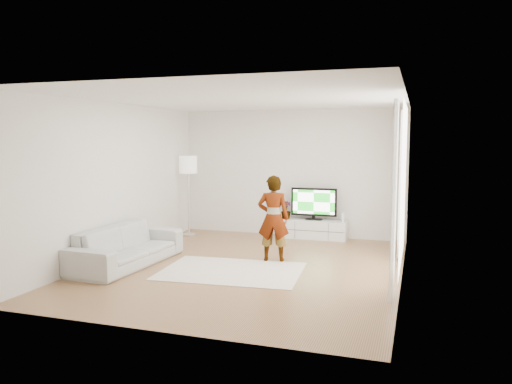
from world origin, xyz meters
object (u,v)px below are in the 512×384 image
(rug, at_px, (231,271))
(floor_lamp, at_px, (188,168))
(player, at_px, (273,218))
(sofa, at_px, (127,246))
(media_console, at_px, (313,229))
(television, at_px, (314,203))

(rug, distance_m, floor_lamp, 3.67)
(player, relative_size, sofa, 0.66)
(player, xyz_separation_m, floor_lamp, (-2.50, 1.78, 0.74))
(media_console, height_order, player, player)
(television, bearing_deg, media_console, -90.00)
(media_console, relative_size, rug, 0.64)
(floor_lamp, bearing_deg, player, -35.44)
(sofa, distance_m, floor_lamp, 3.06)
(television, xyz_separation_m, floor_lamp, (-2.76, -0.48, 0.73))
(rug, distance_m, sofa, 1.88)
(sofa, bearing_deg, television, -35.41)
(media_console, height_order, television, television)
(rug, height_order, sofa, sofa)
(sofa, height_order, floor_lamp, floor_lamp)
(player, bearing_deg, rug, 51.74)
(media_console, relative_size, television, 1.45)
(media_console, distance_m, sofa, 4.15)
(rug, relative_size, player, 1.49)
(sofa, bearing_deg, rug, -82.52)
(floor_lamp, bearing_deg, media_console, 9.21)
(television, bearing_deg, floor_lamp, -170.23)
(rug, bearing_deg, player, 62.53)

